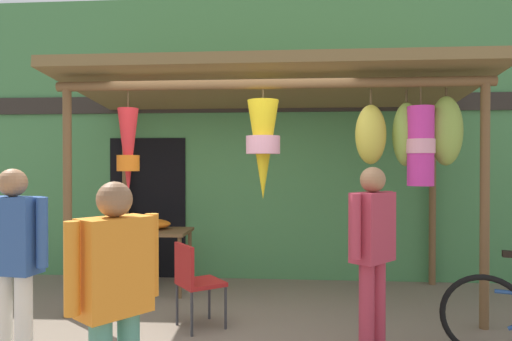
{
  "coord_description": "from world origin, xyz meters",
  "views": [
    {
      "loc": [
        0.64,
        -4.39,
        1.61
      ],
      "look_at": [
        0.22,
        0.94,
        1.55
      ],
      "focal_mm": 32.52,
      "sensor_mm": 36.0,
      "label": 1
    }
  ],
  "objects_px": {
    "folding_chair": "(194,278)",
    "shopper_by_bananas": "(115,291)",
    "flower_heap_on_table": "(147,224)",
    "vendor_in_orange": "(373,244)",
    "display_table": "(145,238)",
    "customer_foreground": "(13,254)"
  },
  "relations": [
    {
      "from": "folding_chair",
      "to": "customer_foreground",
      "type": "distance_m",
      "value": 1.66
    },
    {
      "from": "flower_heap_on_table",
      "to": "vendor_in_orange",
      "type": "relative_size",
      "value": 0.39
    },
    {
      "from": "shopper_by_bananas",
      "to": "display_table",
      "type": "bearing_deg",
      "value": 104.95
    },
    {
      "from": "folding_chair",
      "to": "customer_foreground",
      "type": "bearing_deg",
      "value": -136.42
    },
    {
      "from": "display_table",
      "to": "customer_foreground",
      "type": "bearing_deg",
      "value": -96.17
    },
    {
      "from": "folding_chair",
      "to": "shopper_by_bananas",
      "type": "xyz_separation_m",
      "value": [
        -0.05,
        -1.89,
        0.39
      ]
    },
    {
      "from": "display_table",
      "to": "vendor_in_orange",
      "type": "bearing_deg",
      "value": -34.59
    },
    {
      "from": "folding_chair",
      "to": "customer_foreground",
      "type": "relative_size",
      "value": 0.53
    },
    {
      "from": "display_table",
      "to": "customer_foreground",
      "type": "relative_size",
      "value": 0.71
    },
    {
      "from": "vendor_in_orange",
      "to": "flower_heap_on_table",
      "type": "bearing_deg",
      "value": 144.44
    },
    {
      "from": "shopper_by_bananas",
      "to": "flower_heap_on_table",
      "type": "bearing_deg",
      "value": 104.58
    },
    {
      "from": "folding_chair",
      "to": "display_table",
      "type": "bearing_deg",
      "value": 125.05
    },
    {
      "from": "display_table",
      "to": "folding_chair",
      "type": "height_order",
      "value": "folding_chair"
    },
    {
      "from": "display_table",
      "to": "vendor_in_orange",
      "type": "relative_size",
      "value": 0.7
    },
    {
      "from": "display_table",
      "to": "flower_heap_on_table",
      "type": "relative_size",
      "value": 1.81
    },
    {
      "from": "vendor_in_orange",
      "to": "shopper_by_bananas",
      "type": "distance_m",
      "value": 2.22
    },
    {
      "from": "folding_chair",
      "to": "customer_foreground",
      "type": "xyz_separation_m",
      "value": [
        -1.16,
        -1.11,
        0.43
      ]
    },
    {
      "from": "vendor_in_orange",
      "to": "customer_foreground",
      "type": "relative_size",
      "value": 1.01
    },
    {
      "from": "display_table",
      "to": "shopper_by_bananas",
      "type": "xyz_separation_m",
      "value": [
        0.85,
        -3.19,
        0.2
      ]
    },
    {
      "from": "flower_heap_on_table",
      "to": "vendor_in_orange",
      "type": "height_order",
      "value": "vendor_in_orange"
    },
    {
      "from": "folding_chair",
      "to": "vendor_in_orange",
      "type": "relative_size",
      "value": 0.53
    },
    {
      "from": "display_table",
      "to": "shopper_by_bananas",
      "type": "distance_m",
      "value": 3.3
    }
  ]
}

